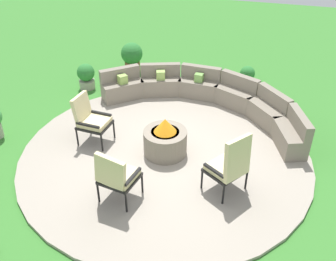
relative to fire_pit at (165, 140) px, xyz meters
The scene contains 10 objects.
ground_plane 0.37m from the fire_pit, ahead, with size 24.00×24.00×0.00m, color #387A2D.
patio_circle 0.34m from the fire_pit, ahead, with size 5.67×5.67×0.06m, color #9E9384.
fire_pit is the anchor object (origin of this frame).
curved_stone_bench 1.98m from the fire_pit, 76.04° to the left, with size 4.84×2.41×0.75m.
lounge_chair_front_left 1.57m from the fire_pit, behind, with size 0.68×0.60×1.01m.
lounge_chair_front_right 1.57m from the fire_pit, 104.26° to the right, with size 0.67×0.66×1.03m.
lounge_chair_back_left 1.58m from the fire_pit, 30.12° to the right, with size 0.79×0.83×1.17m.
potted_plant_0 4.05m from the fire_pit, 119.49° to the left, with size 0.60×0.60×0.84m.
potted_plant_1 3.60m from the fire_pit, 70.27° to the left, with size 0.38×0.38×0.60m.
potted_plant_2 3.57m from the fire_pit, 141.09° to the left, with size 0.45×0.45×0.66m.
Camera 1 is at (1.72, -5.83, 4.58)m, focal length 40.88 mm.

